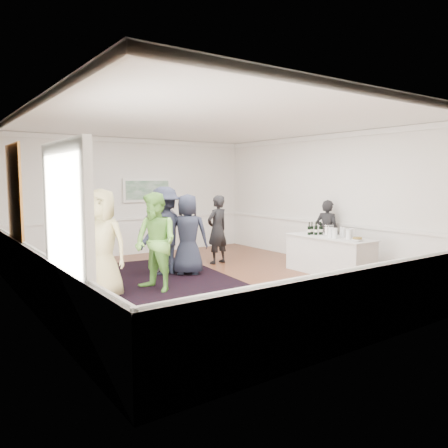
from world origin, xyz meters
TOP-DOWN VIEW (x-y plane):
  - floor at (0.00, 0.00)m, footprint 8.00×8.00m
  - ceiling at (0.00, 0.00)m, footprint 7.00×8.00m
  - wall_left at (-3.50, 0.00)m, footprint 0.02×8.00m
  - wall_right at (3.50, 0.00)m, footprint 0.02×8.00m
  - wall_back at (0.00, 4.00)m, footprint 7.00×0.02m
  - wall_front at (0.00, -4.00)m, footprint 7.00×0.02m
  - wainscoting at (0.00, 0.00)m, footprint 7.00×8.00m
  - mirror at (-3.45, 1.30)m, footprint 0.05×1.25m
  - doorway at (-3.45, -1.90)m, footprint 0.10×1.78m
  - landscape_painting at (0.40, 3.95)m, footprint 1.44×0.06m
  - area_rug at (-0.87, 1.03)m, footprint 3.38×4.18m
  - serving_table at (2.49, -0.87)m, footprint 0.78×2.05m
  - bartender at (3.20, -0.16)m, footprint 0.54×0.67m
  - guest_tan at (-2.36, -0.04)m, footprint 1.09×1.12m
  - guest_green at (-1.31, -0.00)m, footprint 0.92×1.05m
  - guest_lilac at (-0.44, 1.40)m, footprint 1.15×0.91m
  - guest_dark_a at (-0.51, 1.16)m, footprint 1.36×0.94m
  - guest_dark_b at (1.14, 1.55)m, footprint 0.68×0.51m
  - guest_navy at (-0.10, 0.87)m, footprint 1.03×0.95m
  - wine_bottles at (2.49, -0.41)m, footprint 0.33×0.22m
  - juice_pitchers at (2.49, -1.19)m, footprint 0.38×0.57m
  - ice_bucket at (2.59, -0.71)m, footprint 0.26×0.26m
  - nut_bowl at (2.44, -1.64)m, footprint 0.24×0.24m

SIDE VIEW (x-z plane):
  - floor at x=0.00m, z-range 0.00..0.00m
  - area_rug at x=-0.87m, z-range 0.00..0.02m
  - serving_table at x=2.49m, z-range 0.00..0.83m
  - wainscoting at x=0.00m, z-range 0.00..1.00m
  - bartender at x=3.20m, z-range 0.00..1.59m
  - guest_dark_b at x=1.14m, z-range 0.00..1.69m
  - nut_bowl at x=2.44m, z-range 0.83..0.90m
  - guest_navy at x=-0.10m, z-range 0.00..1.77m
  - guest_lilac at x=-0.44m, z-range 0.00..1.83m
  - guest_green at x=-1.31m, z-range 0.00..1.85m
  - ice_bucket at x=2.59m, z-range 0.82..1.07m
  - juice_pitchers at x=2.49m, z-range 0.83..1.07m
  - guest_dark_a at x=-0.51m, z-range 0.00..1.93m
  - guest_tan at x=-2.36m, z-range 0.00..1.94m
  - wine_bottles at x=2.49m, z-range 0.83..1.14m
  - doorway at x=-3.45m, z-range 0.14..2.70m
  - wall_left at x=-3.50m, z-range 0.00..3.20m
  - wall_right at x=3.50m, z-range 0.00..3.20m
  - wall_back at x=0.00m, z-range 0.00..3.20m
  - wall_front at x=0.00m, z-range 0.00..3.20m
  - landscape_painting at x=0.40m, z-range 1.45..2.11m
  - mirror at x=-3.45m, z-range 0.88..2.73m
  - ceiling at x=0.00m, z-range 3.19..3.21m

